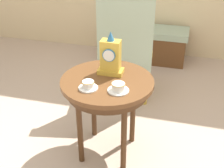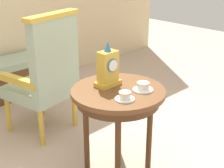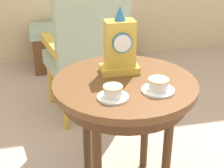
{
  "view_description": "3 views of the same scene",
  "coord_description": "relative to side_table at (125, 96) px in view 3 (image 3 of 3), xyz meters",
  "views": [
    {
      "loc": [
        0.61,
        -1.8,
        1.75
      ],
      "look_at": [
        0.11,
        0.08,
        0.64
      ],
      "focal_mm": 48.51,
      "sensor_mm": 36.0,
      "label": 1
    },
    {
      "loc": [
        -1.51,
        -1.49,
        1.63
      ],
      "look_at": [
        0.03,
        0.09,
        0.73
      ],
      "focal_mm": 53.49,
      "sensor_mm": 36.0,
      "label": 2
    },
    {
      "loc": [
        -0.29,
        -1.31,
        1.35
      ],
      "look_at": [
        0.05,
        0.22,
        0.6
      ],
      "focal_mm": 53.04,
      "sensor_mm": 36.0,
      "label": 3
    }
  ],
  "objects": [
    {
      "name": "window_bench",
      "position": [
        0.03,
        1.88,
        -0.37
      ],
      "size": [
        1.03,
        0.4,
        0.44
      ],
      "color": "#9EB299",
      "rests_on": "ground"
    },
    {
      "name": "armchair",
      "position": [
        -0.05,
        0.85,
        -0.0
      ],
      "size": [
        0.63,
        0.62,
        1.14
      ],
      "color": "#9EB299",
      "rests_on": "ground"
    },
    {
      "name": "side_table",
      "position": [
        0.0,
        0.0,
        0.0
      ],
      "size": [
        0.69,
        0.69,
        0.68
      ],
      "color": "brown",
      "rests_on": "ground"
    },
    {
      "name": "teacup_right",
      "position": [
        0.12,
        -0.14,
        0.11
      ],
      "size": [
        0.15,
        0.15,
        0.06
      ],
      "color": "white",
      "rests_on": "side_table"
    },
    {
      "name": "mantel_clock",
      "position": [
        -0.0,
        0.1,
        0.22
      ],
      "size": [
        0.19,
        0.11,
        0.34
      ],
      "color": "gold",
      "rests_on": "side_table"
    },
    {
      "name": "teacup_left",
      "position": [
        -0.09,
        -0.16,
        0.11
      ],
      "size": [
        0.14,
        0.14,
        0.06
      ],
      "color": "white",
      "rests_on": "side_table"
    }
  ]
}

